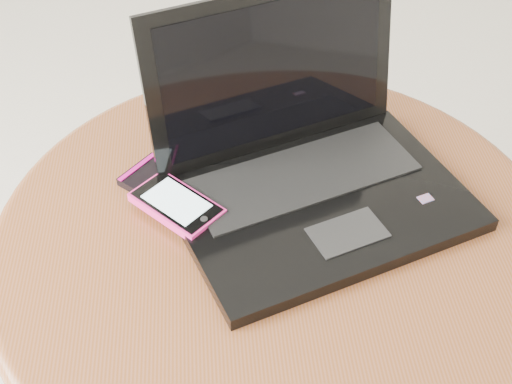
{
  "coord_description": "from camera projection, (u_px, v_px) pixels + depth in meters",
  "views": [
    {
      "loc": [
        0.04,
        -0.59,
        1.14
      ],
      "look_at": [
        0.09,
        -0.02,
        0.61
      ],
      "focal_mm": 48.64,
      "sensor_mm": 36.0,
      "label": 1
    }
  ],
  "objects": [
    {
      "name": "table",
      "position": [
        275.0,
        287.0,
        0.91
      ],
      "size": [
        0.69,
        0.69,
        0.55
      ],
      "color": "#5C291A",
      "rests_on": "ground"
    },
    {
      "name": "phone_pink",
      "position": [
        177.0,
        205.0,
        0.83
      ],
      "size": [
        0.12,
        0.12,
        0.01
      ],
      "color": "#E22581",
      "rests_on": "phone_black"
    },
    {
      "name": "laptop",
      "position": [
        307.0,
        165.0,
        0.85
      ],
      "size": [
        0.41,
        0.37,
        0.22
      ],
      "color": "black",
      "rests_on": "table"
    },
    {
      "name": "phone_black",
      "position": [
        171.0,
        188.0,
        0.87
      ],
      "size": [
        0.14,
        0.13,
        0.01
      ],
      "color": "black",
      "rests_on": "table"
    }
  ]
}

